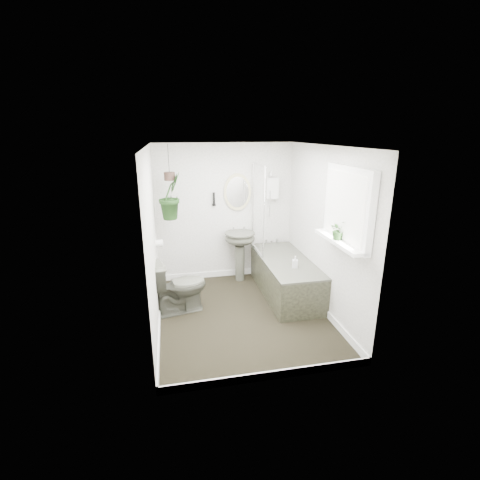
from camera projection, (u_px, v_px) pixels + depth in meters
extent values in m
cube|color=black|center=(242.00, 314.00, 4.92)|extent=(2.30, 2.80, 0.02)
cube|color=white|center=(242.00, 145.00, 4.22)|extent=(2.30, 2.80, 0.02)
cube|color=white|center=(225.00, 213.00, 5.89)|extent=(2.30, 0.02, 2.30)
cube|color=white|center=(274.00, 279.00, 3.25)|extent=(2.30, 0.02, 2.30)
cube|color=white|center=(152.00, 241.00, 4.35)|extent=(0.02, 2.80, 2.30)
cube|color=white|center=(324.00, 231.00, 4.80)|extent=(0.02, 2.80, 2.30)
cube|color=white|center=(242.00, 311.00, 4.90)|extent=(2.30, 2.80, 0.10)
cube|color=white|center=(272.00, 188.00, 5.86)|extent=(0.20, 0.10, 0.35)
ellipsoid|color=#CCC28D|center=(238.00, 192.00, 5.79)|extent=(0.46, 0.03, 0.62)
cylinder|color=black|center=(214.00, 199.00, 5.73)|extent=(0.04, 0.04, 0.22)
cylinder|color=white|center=(159.00, 243.00, 5.09)|extent=(0.11, 0.11, 0.11)
cube|color=white|center=(348.00, 206.00, 3.98)|extent=(0.08, 1.00, 0.90)
cube|color=white|center=(339.00, 241.00, 4.09)|extent=(0.18, 1.00, 0.04)
cube|color=white|center=(344.00, 206.00, 3.97)|extent=(0.01, 0.86, 0.76)
imported|color=#494B40|center=(179.00, 286.00, 4.89)|extent=(0.84, 0.60, 0.78)
imported|color=black|center=(339.00, 230.00, 4.07)|extent=(0.24, 0.22, 0.23)
imported|color=black|center=(171.00, 196.00, 5.17)|extent=(0.48, 0.49, 0.70)
imported|color=#342A28|center=(295.00, 262.00, 5.02)|extent=(0.10, 0.10, 0.17)
cylinder|color=#33221C|center=(170.00, 176.00, 5.08)|extent=(0.16, 0.16, 0.12)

